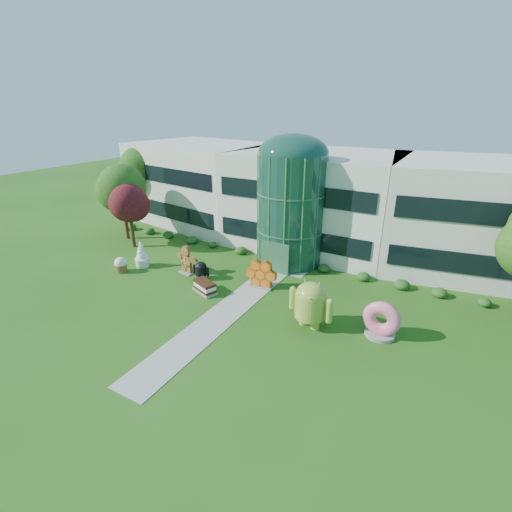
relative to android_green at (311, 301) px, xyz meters
The scene contains 14 objects.
ground 6.60m from the android_green, 155.62° to the right, with size 140.00×140.00×0.00m, color #215114.
building 16.67m from the android_green, 110.52° to the left, with size 46.00×15.00×9.30m, color beige, non-canonical shape.
atrium 11.42m from the android_green, 121.53° to the left, with size 6.00×6.00×9.80m, color #194738.
walkway 6.08m from the android_green, behind, with size 2.40×20.00×0.04m, color #9E9E93.
tree_red 21.84m from the android_green, 167.05° to the left, with size 4.00×4.00×6.00m, color #3F0C14, non-canonical shape.
trees_backdrop 12.11m from the android_green, 119.01° to the left, with size 52.00×8.00×8.40m, color #204912, non-canonical shape.
android_green is the anchor object (origin of this frame).
android_black 10.88m from the android_green, 168.15° to the left, with size 1.59×1.07×1.81m, color black, non-canonical shape.
donut 4.55m from the android_green, 15.52° to the left, with size 2.38×1.14×2.47m, color #FB5F8C, non-canonical shape.
gingerbread 12.70m from the android_green, 168.20° to the left, with size 2.74×1.05×2.53m, color brown, non-canonical shape.
ice_cream_sandwich 9.03m from the android_green, behind, with size 2.10×1.05×0.94m, color black, non-canonical shape.
honeycomb 6.44m from the android_green, 148.69° to the left, with size 2.72×0.97×2.14m, color orange, non-canonical shape.
froyo 16.87m from the android_green, behind, with size 1.42×1.42×2.43m, color white, non-canonical shape.
cupcake 17.61m from the android_green, behind, with size 1.14×1.14×1.37m, color white, non-canonical shape.
Camera 1 is at (12.99, -17.44, 13.77)m, focal length 26.00 mm.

